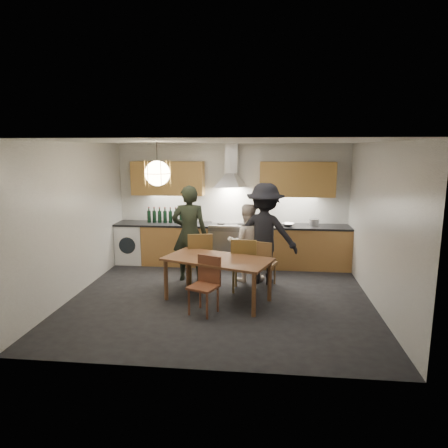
# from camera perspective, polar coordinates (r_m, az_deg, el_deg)

# --- Properties ---
(ground) EXTENTS (5.00, 5.00, 0.00)m
(ground) POSITION_cam_1_polar(r_m,az_deg,el_deg) (6.88, -0.52, -10.49)
(ground) COLOR black
(ground) RESTS_ON ground
(room_shell) EXTENTS (5.02, 4.52, 2.61)m
(room_shell) POSITION_cam_1_polar(r_m,az_deg,el_deg) (6.46, -0.54, 3.76)
(room_shell) COLOR white
(room_shell) RESTS_ON ground
(counter_run) EXTENTS (5.00, 0.62, 0.90)m
(counter_run) POSITION_cam_1_polar(r_m,az_deg,el_deg) (8.60, 1.12, -3.00)
(counter_run) COLOR tan
(counter_run) RESTS_ON ground
(range_stove) EXTENTS (0.90, 0.60, 0.92)m
(range_stove) POSITION_cam_1_polar(r_m,az_deg,el_deg) (8.60, 0.96, -3.06)
(range_stove) COLOR silver
(range_stove) RESTS_ON ground
(wall_fixtures) EXTENTS (4.30, 0.54, 1.10)m
(wall_fixtures) POSITION_cam_1_polar(r_m,az_deg,el_deg) (8.49, 1.07, 6.56)
(wall_fixtures) COLOR tan
(wall_fixtures) RESTS_ON ground
(pendant_lamp) EXTENTS (0.43, 0.43, 0.70)m
(pendant_lamp) POSITION_cam_1_polar(r_m,az_deg,el_deg) (6.52, -9.48, 7.15)
(pendant_lamp) COLOR black
(pendant_lamp) RESTS_ON ground
(dining_table) EXTENTS (1.91, 1.39, 0.73)m
(dining_table) POSITION_cam_1_polar(r_m,az_deg,el_deg) (6.57, -0.92, -5.61)
(dining_table) COLOR brown
(dining_table) RESTS_ON ground
(chair_back_left) EXTENTS (0.53, 0.53, 0.99)m
(chair_back_left) POSITION_cam_1_polar(r_m,az_deg,el_deg) (7.34, -3.44, -4.50)
(chair_back_left) COLOR brown
(chair_back_left) RESTS_ON ground
(chair_back_mid) EXTENTS (0.46, 0.46, 0.97)m
(chair_back_mid) POSITION_cam_1_polar(r_m,az_deg,el_deg) (6.98, 2.90, -5.39)
(chair_back_mid) COLOR brown
(chair_back_mid) RESTS_ON ground
(chair_back_right) EXTENTS (0.49, 0.49, 0.86)m
(chair_back_right) POSITION_cam_1_polar(r_m,az_deg,el_deg) (7.28, 5.56, -5.24)
(chair_back_right) COLOR brown
(chair_back_right) RESTS_ON ground
(chair_front) EXTENTS (0.52, 0.52, 0.87)m
(chair_front) POSITION_cam_1_polar(r_m,az_deg,el_deg) (6.17, -2.58, -8.08)
(chair_front) COLOR brown
(chair_front) RESTS_ON ground
(person_left) EXTENTS (0.69, 0.48, 1.83)m
(person_left) POSITION_cam_1_polar(r_m,az_deg,el_deg) (7.56, -4.95, -1.35)
(person_left) COLOR black
(person_left) RESTS_ON ground
(person_mid) EXTENTS (0.80, 0.67, 1.48)m
(person_mid) POSITION_cam_1_polar(r_m,az_deg,el_deg) (7.56, 3.24, -2.68)
(person_mid) COLOR silver
(person_mid) RESTS_ON ground
(person_right) EXTENTS (1.32, 0.91, 1.88)m
(person_right) POSITION_cam_1_polar(r_m,az_deg,el_deg) (7.43, 5.84, -1.40)
(person_right) COLOR black
(person_right) RESTS_ON ground
(mixing_bowl) EXTENTS (0.33, 0.33, 0.06)m
(mixing_bowl) POSITION_cam_1_polar(r_m,az_deg,el_deg) (8.41, 9.13, -0.09)
(mixing_bowl) COLOR silver
(mixing_bowl) RESTS_ON counter_run
(stock_pot) EXTENTS (0.27, 0.27, 0.14)m
(stock_pot) POSITION_cam_1_polar(r_m,az_deg,el_deg) (8.52, 12.71, 0.18)
(stock_pot) COLOR #B1B1B5
(stock_pot) RESTS_ON counter_run
(wine_bottles) EXTENTS (1.04, 0.08, 0.34)m
(wine_bottles) POSITION_cam_1_polar(r_m,az_deg,el_deg) (8.74, -7.67, 1.26)
(wine_bottles) COLOR black
(wine_bottles) RESTS_ON counter_run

